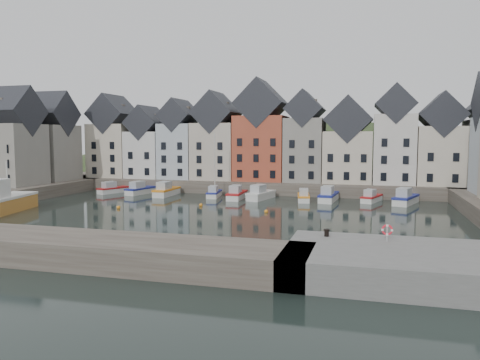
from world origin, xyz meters
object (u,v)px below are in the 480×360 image
at_px(boat_d, 214,193).
at_px(mooring_bollard, 327,232).
at_px(life_ring_post, 387,230).
at_px(boat_a, 113,189).

xyz_separation_m(boat_d, mooring_bollard, (20.91, -34.67, 1.63)).
height_order(boat_d, life_ring_post, boat_d).
bearing_deg(boat_a, life_ring_post, -18.37).
relative_size(boat_a, mooring_bollard, 10.84).
bearing_deg(life_ring_post, boat_a, 140.70).
height_order(boat_a, mooring_bollard, mooring_bollard).
relative_size(boat_a, life_ring_post, 4.67).
bearing_deg(mooring_bollard, life_ring_post, -9.95).
xyz_separation_m(mooring_bollard, life_ring_post, (4.43, -0.78, 0.55)).
distance_m(mooring_bollard, life_ring_post, 4.53).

